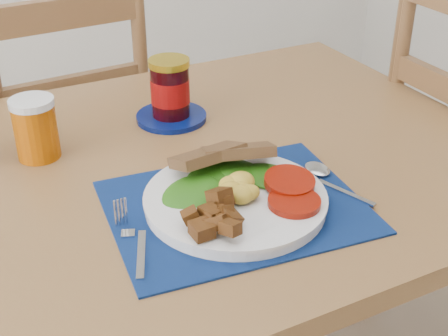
% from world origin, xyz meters
% --- Properties ---
extents(table, '(1.40, 0.90, 0.75)m').
position_xyz_m(table, '(0.00, 0.20, 0.67)').
color(table, brown).
rests_on(table, ground).
extents(chair_far, '(0.45, 0.43, 1.15)m').
position_xyz_m(chair_far, '(0.01, 0.83, 0.58)').
color(chair_far, brown).
rests_on(chair_far, ground).
extents(placemat, '(0.43, 0.36, 0.00)m').
position_xyz_m(placemat, '(0.10, 0.02, 0.75)').
color(placemat, black).
rests_on(placemat, table).
extents(breakfast_plate, '(0.29, 0.29, 0.07)m').
position_xyz_m(breakfast_plate, '(0.09, 0.02, 0.77)').
color(breakfast_plate, silver).
rests_on(breakfast_plate, placemat).
extents(fork, '(0.05, 0.16, 0.00)m').
position_xyz_m(fork, '(-0.08, 0.00, 0.76)').
color(fork, '#B2B5BA').
rests_on(fork, placemat).
extents(spoon, '(0.05, 0.17, 0.00)m').
position_xyz_m(spoon, '(0.28, 0.02, 0.76)').
color(spoon, '#B2B5BA').
rests_on(spoon, placemat).
extents(juice_glass, '(0.08, 0.08, 0.11)m').
position_xyz_m(juice_glass, '(-0.14, 0.34, 0.80)').
color(juice_glass, '#AC4D04').
rests_on(juice_glass, table).
extents(jam_on_saucer, '(0.15, 0.15, 0.13)m').
position_xyz_m(jam_on_saucer, '(0.14, 0.37, 0.81)').
color(jam_on_saucer, '#051356').
rests_on(jam_on_saucer, table).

